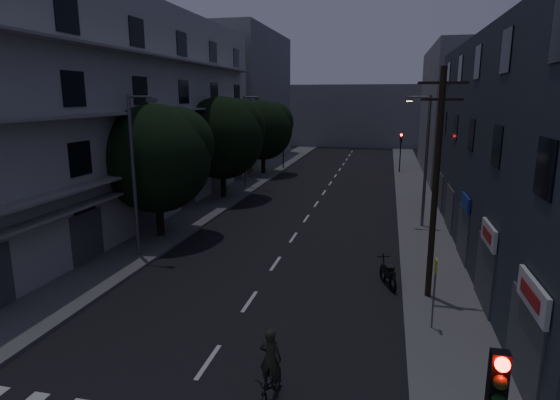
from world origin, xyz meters
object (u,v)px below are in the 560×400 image
at_px(motorcycle, 388,275).
at_px(cyclist, 271,378).
at_px(utility_pole, 436,181).
at_px(bus_stop_sign, 435,281).

xyz_separation_m(motorcycle, cyclist, (-3.04, -8.86, 0.21)).
distance_m(utility_pole, motorcycle, 4.76).
xyz_separation_m(utility_pole, motorcycle, (-1.60, 1.03, -4.36)).
xyz_separation_m(utility_pole, cyclist, (-4.64, -7.82, -4.15)).
distance_m(utility_pole, bus_stop_sign, 4.10).
xyz_separation_m(utility_pole, bus_stop_sign, (-0.08, -2.82, -2.98)).
relative_size(bus_stop_sign, motorcycle, 1.31).
bearing_deg(utility_pole, bus_stop_sign, -91.67).
bearing_deg(motorcycle, cyclist, -128.15).
height_order(utility_pole, cyclist, utility_pole).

